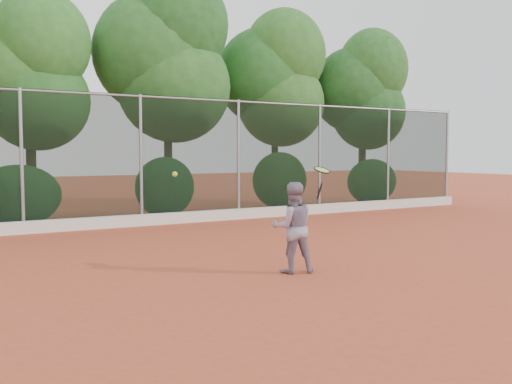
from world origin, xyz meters
TOP-DOWN VIEW (x-y plane):
  - ground at (0.00, 0.00)m, footprint 80.00×80.00m
  - concrete_curb at (0.00, 6.82)m, footprint 24.00×0.20m
  - tennis_player at (0.01, -0.14)m, footprint 0.86×0.76m
  - chainlink_fence at (-0.00, 7.00)m, footprint 24.09×0.09m
  - foliage_backdrop at (-0.55, 8.98)m, footprint 23.70×3.63m
  - tennis_racket at (0.51, -0.26)m, footprint 0.31×0.30m
  - tennis_ball_in_flight at (-2.28, -0.71)m, footprint 0.07×0.07m

SIDE VIEW (x-z plane):
  - ground at x=0.00m, z-range 0.00..0.00m
  - concrete_curb at x=0.00m, z-range 0.00..0.30m
  - tennis_player at x=0.01m, z-range 0.00..1.48m
  - tennis_racket at x=0.51m, z-range 1.35..1.90m
  - tennis_ball_in_flight at x=-2.28m, z-range 1.64..1.71m
  - chainlink_fence at x=0.00m, z-range 0.11..3.61m
  - foliage_backdrop at x=-0.55m, z-range 0.63..8.18m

